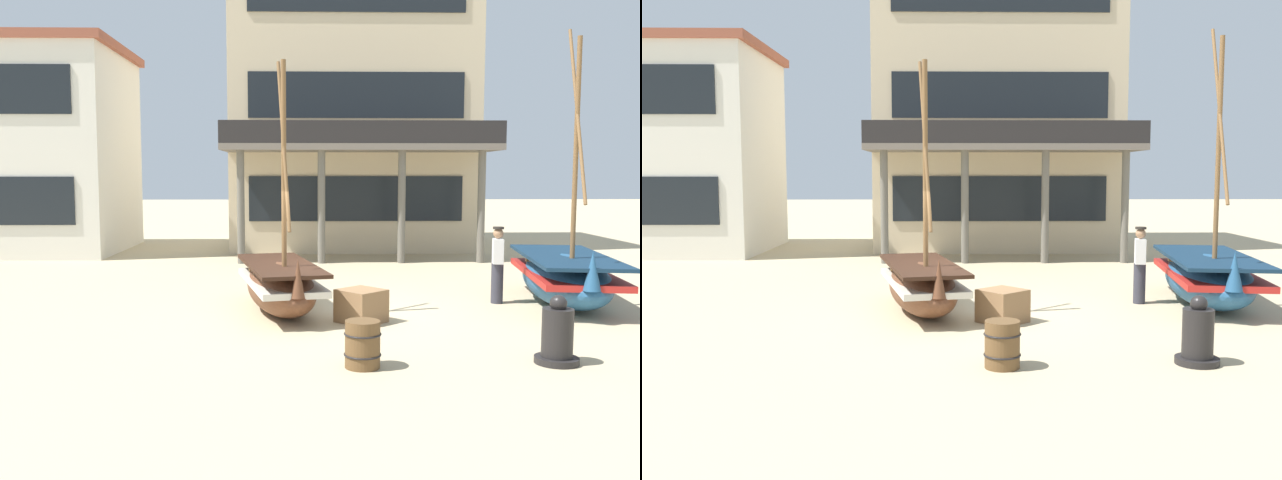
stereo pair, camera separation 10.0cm
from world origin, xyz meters
TOP-DOWN VIEW (x-y plane):
  - ground_plane at (0.00, 0.00)m, footprint 120.00×120.00m
  - fishing_boat_near_left at (5.34, 0.81)m, footprint 2.30×4.55m
  - fishing_boat_centre_large at (-0.84, 0.06)m, footprint 2.04×3.86m
  - fisherman_by_hull at (3.89, 0.94)m, footprint 0.28×0.39m
  - capstan_winch at (3.43, -3.80)m, footprint 0.65×0.65m
  - wooden_barrel at (0.50, -3.94)m, footprint 0.56×0.56m
  - cargo_crate at (0.74, -0.89)m, footprint 1.07×1.07m
  - harbor_building_main at (1.49, 13.39)m, footprint 9.24×9.70m

SIDE VIEW (x-z plane):
  - ground_plane at x=0.00m, z-range 0.00..0.00m
  - cargo_crate at x=0.74m, z-range 0.00..0.63m
  - wooden_barrel at x=0.50m, z-range 0.00..0.70m
  - capstan_winch at x=3.43m, z-range -0.10..0.94m
  - fishing_boat_centre_large at x=-0.84m, z-range -1.95..3.11m
  - fishing_boat_near_left at x=5.34m, z-range -2.36..3.58m
  - fisherman_by_hull at x=3.89m, z-range -0.01..1.68m
  - harbor_building_main at x=1.49m, z-range -0.01..10.99m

